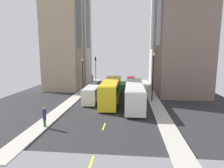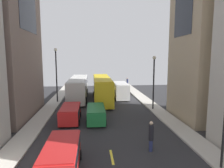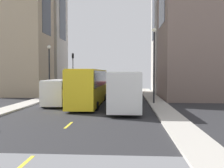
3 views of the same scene
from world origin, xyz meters
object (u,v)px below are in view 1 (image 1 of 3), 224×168
object	(u,v)px
streetcar_yellow	(111,89)
delivery_van_white	(91,94)
city_bus_white	(134,93)
car_red_0	(131,80)
pedestrian_crossing_mid	(107,80)
traffic_light_near_corner	(96,65)
car_red_2	(133,86)
pedestrian_walking_far	(44,116)
pedestrian_crossing_near	(92,78)
car_green_1	(121,86)

from	to	relation	value
streetcar_yellow	delivery_van_white	bearing A→B (deg)	17.21
city_bus_white	car_red_0	xyz separation A→B (m)	(0.40, -20.78, -0.99)
car_red_0	pedestrian_crossing_mid	xyz separation A→B (m)	(5.85, 2.04, 0.14)
streetcar_yellow	traffic_light_near_corner	world-z (taller)	traffic_light_near_corner
city_bus_white	car_red_2	distance (m)	11.52
pedestrian_walking_far	streetcar_yellow	bearing A→B (deg)	171.42
city_bus_white	traffic_light_near_corner	distance (m)	23.70
car_red_2	car_red_0	bearing A→B (deg)	-86.96
pedestrian_crossing_near	pedestrian_walking_far	bearing A→B (deg)	0.43
pedestrian_crossing_mid	traffic_light_near_corner	size ratio (longest dim) A/B	0.33
city_bus_white	pedestrian_crossing_near	bearing A→B (deg)	-63.59
pedestrian_crossing_near	traffic_light_near_corner	distance (m)	3.57
city_bus_white	car_red_0	world-z (taller)	city_bus_white
streetcar_yellow	car_red_0	world-z (taller)	streetcar_yellow
streetcar_yellow	delivery_van_white	distance (m)	3.23
delivery_van_white	car_red_2	xyz separation A→B (m)	(-6.79, -10.69, -0.57)
pedestrian_walking_far	traffic_light_near_corner	bearing A→B (deg)	-160.79
streetcar_yellow	car_red_2	bearing A→B (deg)	-111.14
car_green_1	pedestrian_crossing_near	size ratio (longest dim) A/B	2.12
city_bus_white	car_red_0	size ratio (longest dim) A/B	2.81
car_green_1	car_red_2	distance (m)	2.65
car_green_1	car_red_2	world-z (taller)	car_red_2
city_bus_white	car_red_2	xyz separation A→B (m)	(-0.10, -11.47, -1.06)
delivery_van_white	city_bus_white	bearing A→B (deg)	173.30
city_bus_white	pedestrian_crossing_near	distance (m)	23.97
car_red_0	car_green_1	bearing A→B (deg)	76.69
pedestrian_walking_far	pedestrian_crossing_mid	size ratio (longest dim) A/B	0.98
car_red_0	car_red_2	size ratio (longest dim) A/B	1.02
car_red_2	streetcar_yellow	bearing A→B (deg)	68.86
car_red_2	traffic_light_near_corner	xyz separation A→B (m)	(9.78, -9.99, 3.76)
car_green_1	pedestrian_crossing_mid	world-z (taller)	pedestrian_crossing_mid
city_bus_white	pedestrian_crossing_near	size ratio (longest dim) A/B	5.95
pedestrian_crossing_near	traffic_light_near_corner	world-z (taller)	traffic_light_near_corner
car_green_1	car_red_2	bearing A→B (deg)	174.89
city_bus_white	car_green_1	bearing A→B (deg)	-77.75
car_green_1	pedestrian_walking_far	bearing A→B (deg)	71.62
pedestrian_crossing_near	pedestrian_crossing_mid	world-z (taller)	pedestrian_crossing_near
pedestrian_walking_far	city_bus_white	bearing A→B (deg)	154.12
city_bus_white	pedestrian_crossing_mid	world-z (taller)	city_bus_white
city_bus_white	streetcar_yellow	size ratio (longest dim) A/B	1.02
delivery_van_white	pedestrian_crossing_mid	bearing A→B (deg)	-91.44
delivery_van_white	car_red_2	size ratio (longest dim) A/B	1.17
pedestrian_crossing_near	car_red_2	bearing A→B (deg)	45.68
delivery_van_white	car_red_0	distance (m)	20.97
car_green_1	car_red_0	bearing A→B (deg)	-103.31
streetcar_yellow	traffic_light_near_corner	distance (m)	20.80
delivery_van_white	traffic_light_near_corner	bearing A→B (deg)	-81.77
pedestrian_walking_far	traffic_light_near_corner	distance (m)	31.29
delivery_van_white	car_red_0	world-z (taller)	delivery_van_white
delivery_van_white	traffic_light_near_corner	size ratio (longest dim) A/B	0.78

